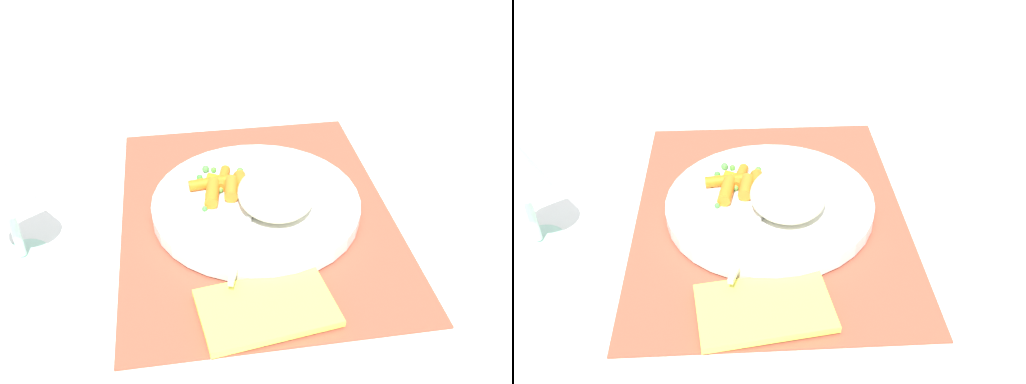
{
  "view_description": "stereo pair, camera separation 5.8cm",
  "coord_description": "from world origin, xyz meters",
  "views": [
    {
      "loc": [
        -0.58,
        0.09,
        0.46
      ],
      "look_at": [
        0.0,
        0.0,
        0.04
      ],
      "focal_mm": 40.33,
      "sensor_mm": 36.0,
      "label": 1
    },
    {
      "loc": [
        -0.59,
        0.03,
        0.46
      ],
      "look_at": [
        0.0,
        0.0,
        0.04
      ],
      "focal_mm": 40.33,
      "sensor_mm": 36.0,
      "label": 2
    }
  ],
  "objects": [
    {
      "name": "ground_plane",
      "position": [
        0.0,
        0.0,
        0.0
      ],
      "size": [
        2.4,
        2.4,
        0.0
      ],
      "primitive_type": "plane",
      "color": "white"
    },
    {
      "name": "plate",
      "position": [
        0.0,
        0.0,
        0.02
      ],
      "size": [
        0.27,
        0.27,
        0.02
      ],
      "primitive_type": "cylinder",
      "color": "white",
      "rests_on": "placemat"
    },
    {
      "name": "fork",
      "position": [
        -0.04,
        0.01,
        0.03
      ],
      "size": [
        0.19,
        0.07,
        0.01
      ],
      "color": "silver",
      "rests_on": "plate"
    },
    {
      "name": "rice_mound",
      "position": [
        -0.02,
        -0.02,
        0.05
      ],
      "size": [
        0.11,
        0.09,
        0.04
      ],
      "primitive_type": "ellipsoid",
      "color": "beige",
      "rests_on": "plate"
    },
    {
      "name": "placemat",
      "position": [
        0.0,
        0.0,
        0.0
      ],
      "size": [
        0.44,
        0.34,
        0.01
      ],
      "primitive_type": "cube",
      "color": "#9E4733",
      "rests_on": "ground_plane"
    },
    {
      "name": "napkin",
      "position": [
        -0.17,
        0.02,
        0.01
      ],
      "size": [
        0.11,
        0.15,
        0.01
      ],
      "primitive_type": "cube",
      "rotation": [
        0.0,
        0.0,
        0.14
      ],
      "color": "#EAE54C",
      "rests_on": "placemat"
    },
    {
      "name": "pea_scatter",
      "position": [
        0.03,
        0.04,
        0.03
      ],
      "size": [
        0.1,
        0.07,
        0.01
      ],
      "color": "#559F3A",
      "rests_on": "plate"
    },
    {
      "name": "carrot_portion",
      "position": [
        0.02,
        0.04,
        0.03
      ],
      "size": [
        0.09,
        0.09,
        0.02
      ],
      "color": "orange",
      "rests_on": "plate"
    }
  ]
}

